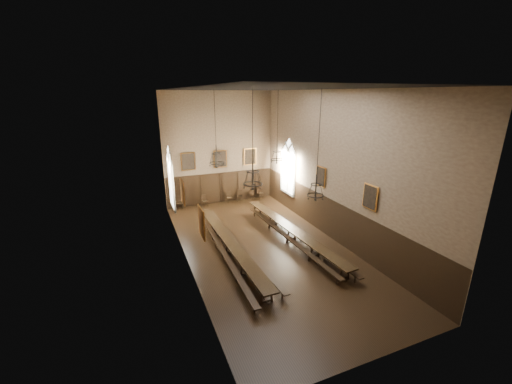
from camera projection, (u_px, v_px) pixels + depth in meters
floor at (264, 248)px, 18.66m from camera, size 9.00×18.00×0.02m
ceiling at (265, 88)px, 15.96m from camera, size 9.00×18.00×0.02m
wall_back at (219, 149)px, 25.26m from camera, size 9.00×0.02×9.00m
wall_front at (386, 243)px, 9.36m from camera, size 9.00×0.02×9.00m
wall_left at (182, 183)px, 15.67m from camera, size 0.02×18.00×9.00m
wall_right at (333, 167)px, 18.94m from camera, size 0.02×18.00×9.00m
wainscot_panelling at (264, 228)px, 18.28m from camera, size 9.00×18.00×2.50m
table_left at (230, 247)px, 17.78m from camera, size 0.91×10.72×0.84m
table_right at (292, 234)px, 19.45m from camera, size 1.38×10.82×0.84m
bench_left_outer at (223, 253)px, 17.42m from camera, size 0.57×10.74×0.48m
bench_left_inner at (241, 247)px, 18.05m from camera, size 0.85×10.39×0.47m
bench_right_inner at (287, 238)px, 19.15m from camera, size 0.72×10.42×0.47m
bench_right_outer at (301, 237)px, 19.36m from camera, size 0.70×10.62×0.48m
chair_0 at (180, 205)px, 24.88m from camera, size 0.47×0.47×1.01m
chair_2 at (205, 203)px, 25.49m from camera, size 0.51×0.51×0.93m
chair_4 at (229, 199)px, 26.35m from camera, size 0.43×0.43×0.92m
chair_5 at (240, 198)px, 26.70m from camera, size 0.53×0.53×0.95m
chair_6 at (251, 196)px, 27.10m from camera, size 0.47×0.47×0.86m
chair_7 at (260, 195)px, 27.40m from camera, size 0.52×0.52×1.00m
chandelier_back_left at (217, 158)px, 19.05m from camera, size 0.89×0.89×4.44m
chandelier_back_right at (277, 155)px, 20.52m from camera, size 0.82×0.82×4.54m
chandelier_front_left at (253, 178)px, 14.16m from camera, size 0.90×0.90×4.32m
chandelier_front_right at (316, 189)px, 16.02m from camera, size 0.89×0.89×5.40m
portrait_back_0 at (188, 161)px, 24.44m from camera, size 1.10×0.12×1.40m
portrait_back_1 at (220, 159)px, 25.38m from camera, size 1.10×0.12×1.40m
portrait_back_2 at (250, 157)px, 26.33m from camera, size 1.10×0.12×1.40m
portrait_left_0 at (182, 192)px, 16.84m from camera, size 0.12×1.00×1.30m
portrait_left_1 at (201, 223)px, 12.87m from camera, size 0.12×1.00×1.30m
portrait_right_0 at (321, 176)px, 20.02m from camera, size 0.12×1.00×1.30m
portrait_right_1 at (370, 197)px, 16.05m from camera, size 0.12×1.00×1.30m
window_right at (288, 167)px, 24.10m from camera, size 0.20×2.20×4.60m
window_left at (170, 178)px, 20.89m from camera, size 0.20×2.20×4.60m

